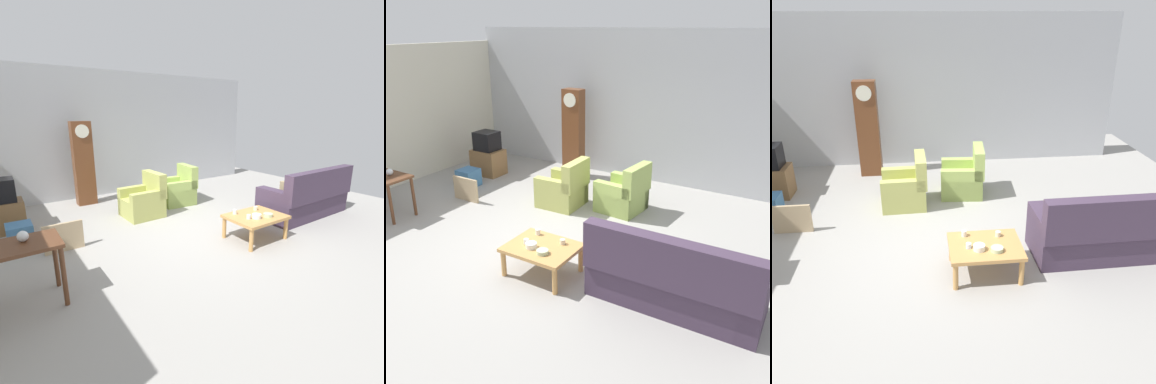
# 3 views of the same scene
# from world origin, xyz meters

# --- Properties ---
(ground_plane) EXTENTS (10.40, 10.40, 0.00)m
(ground_plane) POSITION_xyz_m (0.00, 0.00, 0.00)
(ground_plane) COLOR #999691
(garage_door_wall) EXTENTS (8.40, 0.16, 3.20)m
(garage_door_wall) POSITION_xyz_m (0.00, 3.60, 1.60)
(garage_door_wall) COLOR #ADAFB5
(garage_door_wall) RESTS_ON ground_plane
(couch_floral) EXTENTS (2.11, 0.90, 1.04)m
(couch_floral) POSITION_xyz_m (2.39, -0.62, 0.36)
(couch_floral) COLOR #423347
(couch_floral) RESTS_ON ground_plane
(armchair_olive_near) EXTENTS (0.81, 0.78, 0.92)m
(armchair_olive_near) POSITION_xyz_m (-0.47, 1.33, 0.31)
(armchair_olive_near) COLOR tan
(armchair_olive_near) RESTS_ON ground_plane
(armchair_olive_far) EXTENTS (0.85, 0.82, 0.92)m
(armchair_olive_far) POSITION_xyz_m (0.61, 1.70, 0.31)
(armchair_olive_far) COLOR #9FB95C
(armchair_olive_far) RESTS_ON ground_plane
(coffee_table_wood) EXTENTS (0.96, 0.76, 0.43)m
(coffee_table_wood) POSITION_xyz_m (0.60, -0.86, 0.37)
(coffee_table_wood) COLOR tan
(coffee_table_wood) RESTS_ON ground_plane
(grandfather_clock) EXTENTS (0.44, 0.30, 1.96)m
(grandfather_clock) POSITION_xyz_m (-1.24, 2.92, 0.99)
(grandfather_clock) COLOR brown
(grandfather_clock) RESTS_ON ground_plane
(tv_stand_cabinet) EXTENTS (0.68, 0.52, 0.58)m
(tv_stand_cabinet) POSITION_xyz_m (-2.98, 1.99, 0.29)
(tv_stand_cabinet) COLOR brown
(tv_stand_cabinet) RESTS_ON ground_plane
(framed_picture_leaning) EXTENTS (0.60, 0.05, 0.47)m
(framed_picture_leaning) POSITION_xyz_m (-2.26, 0.54, 0.23)
(framed_picture_leaning) COLOR tan
(framed_picture_leaning) RESTS_ON ground_plane
(cup_white_porcelain) EXTENTS (0.07, 0.07, 0.08)m
(cup_white_porcelain) POSITION_xyz_m (0.34, -0.60, 0.47)
(cup_white_porcelain) COLOR white
(cup_white_porcelain) RESTS_ON coffee_table_wood
(cup_blue_rimmed) EXTENTS (0.07, 0.07, 0.07)m
(cup_blue_rimmed) POSITION_xyz_m (0.37, -0.91, 0.46)
(cup_blue_rimmed) COLOR silver
(cup_blue_rimmed) RESTS_ON coffee_table_wood
(cup_cream_tall) EXTENTS (0.08, 0.08, 0.07)m
(cup_cream_tall) POSITION_xyz_m (0.80, -0.66, 0.46)
(cup_cream_tall) COLOR beige
(cup_cream_tall) RESTS_ON coffee_table_wood
(bowl_white_stacked) EXTENTS (0.15, 0.15, 0.07)m
(bowl_white_stacked) POSITION_xyz_m (0.50, -0.97, 0.46)
(bowl_white_stacked) COLOR white
(bowl_white_stacked) RESTS_ON coffee_table_wood
(bowl_shallow_green) EXTENTS (0.16, 0.16, 0.05)m
(bowl_shallow_green) POSITION_xyz_m (0.72, -1.02, 0.45)
(bowl_shallow_green) COLOR #B2C69E
(bowl_shallow_green) RESTS_ON coffee_table_wood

